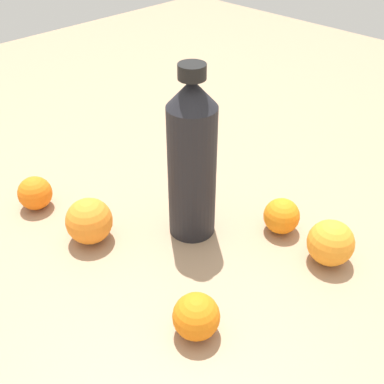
{
  "coord_description": "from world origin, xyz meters",
  "views": [
    {
      "loc": [
        0.47,
        0.43,
        0.54
      ],
      "look_at": [
        0.02,
        -0.02,
        0.08
      ],
      "focal_mm": 44.25,
      "sensor_mm": 36.0,
      "label": 1
    }
  ],
  "objects_px": {
    "orange_2": "(35,193)",
    "orange_3": "(282,216)",
    "water_bottle": "(192,160)",
    "orange_1": "(196,316)",
    "orange_0": "(89,221)",
    "orange_4": "(331,243)"
  },
  "relations": [
    {
      "from": "orange_0",
      "to": "orange_2",
      "type": "xyz_separation_m",
      "value": [
        0.02,
        -0.15,
        -0.01
      ]
    },
    {
      "from": "orange_2",
      "to": "orange_3",
      "type": "xyz_separation_m",
      "value": [
        -0.27,
        0.36,
        0.0
      ]
    },
    {
      "from": "water_bottle",
      "to": "orange_4",
      "type": "distance_m",
      "value": 0.26
    },
    {
      "from": "water_bottle",
      "to": "orange_0",
      "type": "relative_size",
      "value": 3.81
    },
    {
      "from": "orange_1",
      "to": "orange_4",
      "type": "relative_size",
      "value": 0.87
    },
    {
      "from": "orange_1",
      "to": "orange_3",
      "type": "xyz_separation_m",
      "value": [
        -0.26,
        -0.05,
        -0.0
      ]
    },
    {
      "from": "water_bottle",
      "to": "orange_2",
      "type": "bearing_deg",
      "value": 81.49
    },
    {
      "from": "orange_0",
      "to": "orange_1",
      "type": "relative_size",
      "value": 1.21
    },
    {
      "from": "orange_1",
      "to": "orange_2",
      "type": "bearing_deg",
      "value": -89.29
    },
    {
      "from": "orange_1",
      "to": "orange_4",
      "type": "bearing_deg",
      "value": 168.46
    },
    {
      "from": "orange_0",
      "to": "orange_1",
      "type": "bearing_deg",
      "value": 87.22
    },
    {
      "from": "orange_2",
      "to": "orange_4",
      "type": "relative_size",
      "value": 0.83
    },
    {
      "from": "orange_3",
      "to": "water_bottle",
      "type": "bearing_deg",
      "value": -46.49
    },
    {
      "from": "orange_0",
      "to": "orange_2",
      "type": "relative_size",
      "value": 1.26
    },
    {
      "from": "orange_2",
      "to": "orange_3",
      "type": "distance_m",
      "value": 0.45
    },
    {
      "from": "orange_1",
      "to": "orange_2",
      "type": "relative_size",
      "value": 1.04
    },
    {
      "from": "water_bottle",
      "to": "orange_4",
      "type": "relative_size",
      "value": 4.01
    },
    {
      "from": "orange_0",
      "to": "orange_4",
      "type": "distance_m",
      "value": 0.4
    },
    {
      "from": "orange_0",
      "to": "orange_3",
      "type": "bearing_deg",
      "value": 138.93
    },
    {
      "from": "orange_3",
      "to": "orange_2",
      "type": "bearing_deg",
      "value": -53.83
    },
    {
      "from": "water_bottle",
      "to": "orange_1",
      "type": "height_order",
      "value": "water_bottle"
    },
    {
      "from": "orange_4",
      "to": "water_bottle",
      "type": "bearing_deg",
      "value": -64.98
    }
  ]
}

